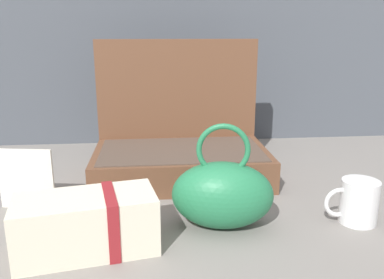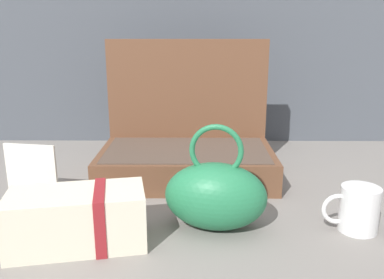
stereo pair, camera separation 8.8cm
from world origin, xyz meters
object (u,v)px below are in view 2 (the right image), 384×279
object	(u,v)px
info_card_left	(34,173)
open_suitcase	(189,146)
cream_toiletry_bag	(82,219)
teal_pouch_handbag	(218,195)
coffee_mug	(360,209)

from	to	relation	value
info_card_left	open_suitcase	bearing A→B (deg)	37.00
open_suitcase	cream_toiletry_bag	world-z (taller)	open_suitcase
open_suitcase	info_card_left	distance (m)	0.40
open_suitcase	teal_pouch_handbag	xyz separation A→B (m)	(0.06, -0.32, -0.01)
cream_toiletry_bag	teal_pouch_handbag	bearing A→B (deg)	14.78
teal_pouch_handbag	info_card_left	bearing A→B (deg)	162.74
cream_toiletry_bag	info_card_left	distance (m)	0.26
open_suitcase	cream_toiletry_bag	bearing A→B (deg)	-116.65
coffee_mug	info_card_left	world-z (taller)	info_card_left
coffee_mug	info_card_left	bearing A→B (deg)	168.84
teal_pouch_handbag	coffee_mug	distance (m)	0.29
cream_toiletry_bag	info_card_left	xyz separation A→B (m)	(-0.16, 0.20, 0.02)
open_suitcase	teal_pouch_handbag	size ratio (longest dim) A/B	2.07
open_suitcase	coffee_mug	xyz separation A→B (m)	(0.35, -0.33, -0.04)
open_suitcase	coffee_mug	world-z (taller)	open_suitcase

